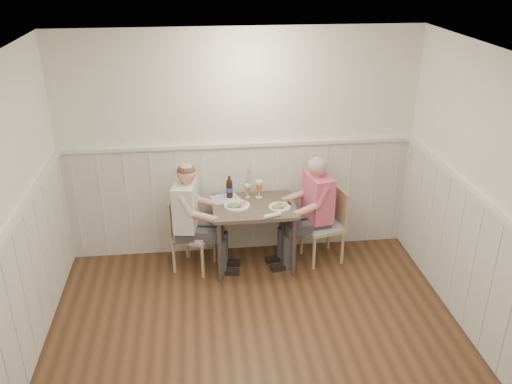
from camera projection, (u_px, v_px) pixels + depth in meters
ground_plane at (265, 380)px, 4.58m from camera, size 4.50×4.50×0.00m
room_shell at (266, 221)px, 3.95m from camera, size 4.04×4.54×2.60m
wainscot at (256, 267)px, 4.91m from camera, size 4.00×4.49×1.34m
dining_table at (254, 213)px, 5.98m from camera, size 0.91×0.70×0.75m
chair_right at (327, 222)px, 6.18m from camera, size 0.49×0.49×0.88m
chair_left at (189, 230)px, 6.01m from camera, size 0.54×0.54×0.86m
man_in_pink at (314, 218)px, 6.12m from camera, size 0.65×0.47×1.30m
diner_cream at (190, 226)px, 5.93m from camera, size 0.65×0.45×1.30m
plate_man at (279, 206)px, 5.87m from camera, size 0.24×0.24×0.06m
plate_diner at (236, 205)px, 5.90m from camera, size 0.29×0.29×0.07m
beer_glass_a at (259, 186)px, 6.07m from camera, size 0.08×0.08×0.20m
beer_glass_b at (248, 189)px, 6.09m from camera, size 0.06×0.06×0.16m
beer_bottle at (229, 188)px, 6.07m from camera, size 0.07×0.07×0.26m
rolled_napkin at (272, 215)px, 5.67m from camera, size 0.21×0.11×0.04m
grass_vase at (247, 181)px, 6.14m from camera, size 0.04×0.04×0.37m
gingham_mat at (225, 198)px, 6.10m from camera, size 0.37×0.33×0.01m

